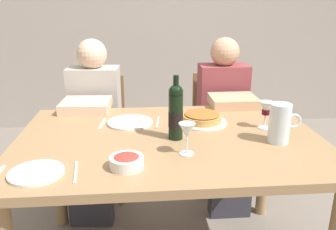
{
  "coord_description": "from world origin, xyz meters",
  "views": [
    {
      "loc": [
        -0.14,
        -1.57,
        1.41
      ],
      "look_at": [
        -0.01,
        -0.0,
        0.87
      ],
      "focal_mm": 36.81,
      "sensor_mm": 36.0,
      "label": 1
    }
  ],
  "objects_px": {
    "dining_table": "(170,154)",
    "diner_left": "(93,123)",
    "salad_bowl": "(127,161)",
    "diner_right": "(225,118)",
    "wine_glass_right_diner": "(187,132)",
    "chair_right": "(217,123)",
    "wine_bottle": "(176,112)",
    "water_pitcher": "(280,125)",
    "chair_left": "(100,127)",
    "wine_glass_left_diner": "(266,110)",
    "dinner_plate_left_setting": "(130,122)",
    "baked_tart": "(202,118)",
    "dinner_plate_right_setting": "(36,173)"
  },
  "relations": [
    {
      "from": "dinner_plate_right_setting",
      "to": "diner_left",
      "type": "xyz_separation_m",
      "value": [
        0.09,
        0.97,
        -0.15
      ]
    },
    {
      "from": "dining_table",
      "to": "diner_left",
      "type": "height_order",
      "value": "diner_left"
    },
    {
      "from": "wine_glass_right_diner",
      "to": "dinner_plate_left_setting",
      "type": "distance_m",
      "value": 0.5
    },
    {
      "from": "baked_tart",
      "to": "chair_right",
      "type": "height_order",
      "value": "chair_right"
    },
    {
      "from": "baked_tart",
      "to": "diner_left",
      "type": "relative_size",
      "value": 0.23
    },
    {
      "from": "dinner_plate_left_setting",
      "to": "diner_left",
      "type": "relative_size",
      "value": 0.21
    },
    {
      "from": "baked_tart",
      "to": "diner_right",
      "type": "relative_size",
      "value": 0.23
    },
    {
      "from": "dining_table",
      "to": "dinner_plate_left_setting",
      "type": "xyz_separation_m",
      "value": [
        -0.2,
        0.21,
        0.1
      ]
    },
    {
      "from": "dinner_plate_right_setting",
      "to": "chair_right",
      "type": "xyz_separation_m",
      "value": [
        1.0,
        1.22,
        -0.27
      ]
    },
    {
      "from": "wine_bottle",
      "to": "salad_bowl",
      "type": "relative_size",
      "value": 2.27
    },
    {
      "from": "dinner_plate_left_setting",
      "to": "wine_glass_left_diner",
      "type": "bearing_deg",
      "value": -10.54
    },
    {
      "from": "dining_table",
      "to": "diner_right",
      "type": "xyz_separation_m",
      "value": [
        0.45,
        0.65,
        -0.05
      ]
    },
    {
      "from": "water_pitcher",
      "to": "salad_bowl",
      "type": "xyz_separation_m",
      "value": [
        -0.71,
        -0.2,
        -0.05
      ]
    },
    {
      "from": "dinner_plate_right_setting",
      "to": "diner_right",
      "type": "height_order",
      "value": "diner_right"
    },
    {
      "from": "water_pitcher",
      "to": "chair_left",
      "type": "relative_size",
      "value": 0.22
    },
    {
      "from": "wine_glass_left_diner",
      "to": "chair_left",
      "type": "bearing_deg",
      "value": 140.36
    },
    {
      "from": "diner_left",
      "to": "chair_right",
      "type": "distance_m",
      "value": 0.95
    },
    {
      "from": "water_pitcher",
      "to": "dinner_plate_right_setting",
      "type": "height_order",
      "value": "water_pitcher"
    },
    {
      "from": "wine_bottle",
      "to": "wine_glass_right_diner",
      "type": "bearing_deg",
      "value": -80.89
    },
    {
      "from": "water_pitcher",
      "to": "salad_bowl",
      "type": "bearing_deg",
      "value": -164.03
    },
    {
      "from": "dinner_plate_left_setting",
      "to": "diner_right",
      "type": "relative_size",
      "value": 0.21
    },
    {
      "from": "wine_bottle",
      "to": "dinner_plate_left_setting",
      "type": "height_order",
      "value": "wine_bottle"
    },
    {
      "from": "dinner_plate_right_setting",
      "to": "water_pitcher",
      "type": "bearing_deg",
      "value": 12.24
    },
    {
      "from": "wine_bottle",
      "to": "diner_left",
      "type": "relative_size",
      "value": 0.27
    },
    {
      "from": "wine_bottle",
      "to": "chair_left",
      "type": "xyz_separation_m",
      "value": [
        -0.47,
        0.89,
        -0.4
      ]
    },
    {
      "from": "water_pitcher",
      "to": "dinner_plate_left_setting",
      "type": "height_order",
      "value": "water_pitcher"
    },
    {
      "from": "wine_glass_right_diner",
      "to": "chair_right",
      "type": "xyz_separation_m",
      "value": [
        0.39,
        1.09,
        -0.37
      ]
    },
    {
      "from": "dining_table",
      "to": "wine_bottle",
      "type": "relative_size",
      "value": 4.79
    },
    {
      "from": "baked_tart",
      "to": "wine_glass_right_diner",
      "type": "xyz_separation_m",
      "value": [
        -0.14,
        -0.39,
        0.08
      ]
    },
    {
      "from": "dining_table",
      "to": "baked_tart",
      "type": "relative_size",
      "value": 5.54
    },
    {
      "from": "baked_tart",
      "to": "diner_right",
      "type": "distance_m",
      "value": 0.56
    },
    {
      "from": "chair_right",
      "to": "chair_left",
      "type": "bearing_deg",
      "value": 1.39
    },
    {
      "from": "baked_tart",
      "to": "salad_bowl",
      "type": "relative_size",
      "value": 1.96
    },
    {
      "from": "water_pitcher",
      "to": "dinner_plate_left_setting",
      "type": "distance_m",
      "value": 0.78
    },
    {
      "from": "wine_glass_left_diner",
      "to": "chair_right",
      "type": "height_order",
      "value": "wine_glass_left_diner"
    },
    {
      "from": "wine_glass_left_diner",
      "to": "diner_right",
      "type": "distance_m",
      "value": 0.62
    },
    {
      "from": "salad_bowl",
      "to": "chair_right",
      "type": "bearing_deg",
      "value": 61.42
    },
    {
      "from": "salad_bowl",
      "to": "wine_glass_left_diner",
      "type": "bearing_deg",
      "value": 28.71
    },
    {
      "from": "wine_bottle",
      "to": "wine_glass_right_diner",
      "type": "distance_m",
      "value": 0.19
    },
    {
      "from": "salad_bowl",
      "to": "diner_right",
      "type": "xyz_separation_m",
      "value": [
        0.65,
        0.96,
        -0.17
      ]
    },
    {
      "from": "water_pitcher",
      "to": "diner_right",
      "type": "xyz_separation_m",
      "value": [
        -0.06,
        0.76,
        -0.23
      ]
    },
    {
      "from": "salad_bowl",
      "to": "wine_glass_right_diner",
      "type": "relative_size",
      "value": 0.96
    },
    {
      "from": "wine_glass_right_diner",
      "to": "diner_right",
      "type": "bearing_deg",
      "value": 65.29
    },
    {
      "from": "water_pitcher",
      "to": "dinner_plate_right_setting",
      "type": "xyz_separation_m",
      "value": [
        -1.06,
        -0.23,
        -0.08
      ]
    },
    {
      "from": "salad_bowl",
      "to": "dinner_plate_right_setting",
      "type": "distance_m",
      "value": 0.35
    },
    {
      "from": "water_pitcher",
      "to": "chair_left",
      "type": "xyz_separation_m",
      "value": [
        -0.95,
        0.98,
        -0.35
      ]
    },
    {
      "from": "wine_bottle",
      "to": "dinner_plate_left_setting",
      "type": "distance_m",
      "value": 0.35
    },
    {
      "from": "wine_bottle",
      "to": "baked_tart",
      "type": "height_order",
      "value": "wine_bottle"
    },
    {
      "from": "salad_bowl",
      "to": "chair_right",
      "type": "relative_size",
      "value": 0.16
    },
    {
      "from": "wine_bottle",
      "to": "baked_tart",
      "type": "bearing_deg",
      "value": 51.22
    }
  ]
}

